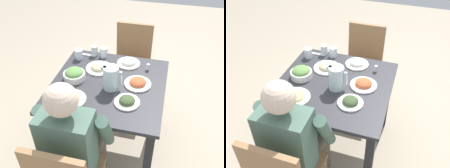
% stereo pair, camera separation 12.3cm
% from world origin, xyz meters
% --- Properties ---
extents(ground_plane, '(8.00, 8.00, 0.00)m').
position_xyz_m(ground_plane, '(0.00, 0.00, 0.00)').
color(ground_plane, tan).
extents(dining_table, '(0.90, 0.90, 0.74)m').
position_xyz_m(dining_table, '(0.00, 0.00, 0.62)').
color(dining_table, '#2D2D33').
rests_on(dining_table, ground_plane).
extents(chair_far, '(0.40, 0.40, 0.90)m').
position_xyz_m(chair_far, '(0.07, 0.74, 0.51)').
color(chair_far, '#997047').
rests_on(chair_far, ground_plane).
extents(diner_near, '(0.48, 0.53, 1.19)m').
position_xyz_m(diner_near, '(-0.09, -0.54, 0.66)').
color(diner_near, '#4C6B5B').
rests_on(diner_near, ground_plane).
extents(water_pitcher, '(0.16, 0.12, 0.19)m').
position_xyz_m(water_pitcher, '(0.03, -0.05, 0.84)').
color(water_pitcher, silver).
rests_on(water_pitcher, dining_table).
extents(salad_bowl, '(0.18, 0.18, 0.09)m').
position_xyz_m(salad_bowl, '(-0.29, -0.00, 0.79)').
color(salad_bowl, white).
rests_on(salad_bowl, dining_table).
extents(plate_beans, '(0.23, 0.23, 0.05)m').
position_xyz_m(plate_beans, '(-0.13, 0.18, 0.76)').
color(plate_beans, white).
rests_on(plate_beans, dining_table).
extents(plate_dolmas, '(0.19, 0.19, 0.05)m').
position_xyz_m(plate_dolmas, '(0.19, -0.19, 0.76)').
color(plate_dolmas, white).
rests_on(plate_dolmas, dining_table).
extents(plate_fries, '(0.22, 0.22, 0.04)m').
position_xyz_m(plate_fries, '(-0.21, -0.25, 0.76)').
color(plate_fries, white).
rests_on(plate_fries, dining_table).
extents(plate_rice_curry, '(0.21, 0.21, 0.06)m').
position_xyz_m(plate_rice_curry, '(0.23, 0.04, 0.76)').
color(plate_rice_curry, white).
rests_on(plate_rice_curry, dining_table).
extents(plate_yoghurt, '(0.20, 0.20, 0.05)m').
position_xyz_m(plate_yoghurt, '(0.10, 0.32, 0.76)').
color(plate_yoghurt, white).
rests_on(plate_yoghurt, dining_table).
extents(water_glass_by_pitcher, '(0.06, 0.06, 0.09)m').
position_xyz_m(water_glass_by_pitcher, '(-0.23, 0.40, 0.79)').
color(water_glass_by_pitcher, silver).
rests_on(water_glass_by_pitcher, dining_table).
extents(water_glass_center, '(0.07, 0.07, 0.09)m').
position_xyz_m(water_glass_center, '(-0.14, 0.39, 0.79)').
color(water_glass_center, silver).
rests_on(water_glass_center, dining_table).
extents(water_glass_near_left, '(0.07, 0.07, 0.09)m').
position_xyz_m(water_glass_near_left, '(-0.35, 0.30, 0.79)').
color(water_glass_near_left, silver).
rests_on(water_glass_near_left, dining_table).
extents(salt_shaker, '(0.03, 0.03, 0.05)m').
position_xyz_m(salt_shaker, '(0.28, 0.27, 0.77)').
color(salt_shaker, white).
rests_on(salt_shaker, dining_table).
extents(fork_near, '(0.17, 0.06, 0.01)m').
position_xyz_m(fork_near, '(-0.10, -0.35, 0.75)').
color(fork_near, silver).
rests_on(fork_near, dining_table).
extents(knife_near, '(0.18, 0.06, 0.01)m').
position_xyz_m(knife_near, '(-0.25, -0.38, 0.75)').
color(knife_near, silver).
rests_on(knife_near, dining_table).
extents(fork_far, '(0.17, 0.03, 0.01)m').
position_xyz_m(fork_far, '(-0.30, 0.37, 0.75)').
color(fork_far, silver).
rests_on(fork_far, dining_table).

